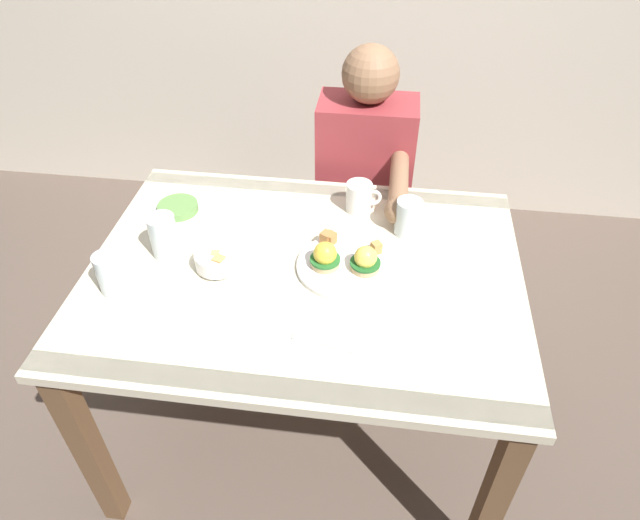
{
  "coord_description": "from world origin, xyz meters",
  "views": [
    {
      "loc": [
        0.2,
        -1.15,
        1.79
      ],
      "look_at": [
        0.05,
        0.0,
        0.78
      ],
      "focal_mm": 31.79,
      "sensor_mm": 36.0,
      "label": 1
    }
  ],
  "objects_px": {
    "diner_person": "(365,182)",
    "side_plate": "(178,210)",
    "eggs_benedict_plate": "(344,261)",
    "coffee_mug": "(360,196)",
    "dining_table": "(305,297)",
    "water_glass_near": "(110,275)",
    "fork": "(319,342)",
    "fruit_bowl": "(217,260)",
    "water_glass_extra": "(408,219)",
    "water_glass_far": "(164,239)"
  },
  "relations": [
    {
      "from": "diner_person",
      "to": "side_plate",
      "type": "bearing_deg",
      "value": -144.65
    },
    {
      "from": "eggs_benedict_plate",
      "to": "coffee_mug",
      "type": "relative_size",
      "value": 2.42
    },
    {
      "from": "dining_table",
      "to": "eggs_benedict_plate",
      "type": "height_order",
      "value": "eggs_benedict_plate"
    },
    {
      "from": "coffee_mug",
      "to": "diner_person",
      "type": "height_order",
      "value": "diner_person"
    },
    {
      "from": "water_glass_near",
      "to": "side_plate",
      "type": "height_order",
      "value": "water_glass_near"
    },
    {
      "from": "eggs_benedict_plate",
      "to": "side_plate",
      "type": "bearing_deg",
      "value": 160.98
    },
    {
      "from": "dining_table",
      "to": "fork",
      "type": "relative_size",
      "value": 7.72
    },
    {
      "from": "side_plate",
      "to": "fruit_bowl",
      "type": "bearing_deg",
      "value": -50.95
    },
    {
      "from": "fork",
      "to": "fruit_bowl",
      "type": "bearing_deg",
      "value": 143.7
    },
    {
      "from": "fork",
      "to": "diner_person",
      "type": "xyz_separation_m",
      "value": [
        0.05,
        0.86,
        -0.09
      ]
    },
    {
      "from": "water_glass_extra",
      "to": "diner_person",
      "type": "bearing_deg",
      "value": 110.66
    },
    {
      "from": "fruit_bowl",
      "to": "side_plate",
      "type": "bearing_deg",
      "value": 129.05
    },
    {
      "from": "coffee_mug",
      "to": "fork",
      "type": "bearing_deg",
      "value": -95.17
    },
    {
      "from": "dining_table",
      "to": "diner_person",
      "type": "bearing_deg",
      "value": 77.81
    },
    {
      "from": "water_glass_far",
      "to": "coffee_mug",
      "type": "bearing_deg",
      "value": 28.74
    },
    {
      "from": "fruit_bowl",
      "to": "diner_person",
      "type": "height_order",
      "value": "diner_person"
    },
    {
      "from": "water_glass_far",
      "to": "side_plate",
      "type": "distance_m",
      "value": 0.2
    },
    {
      "from": "coffee_mug",
      "to": "water_glass_extra",
      "type": "distance_m",
      "value": 0.18
    },
    {
      "from": "coffee_mug",
      "to": "water_glass_near",
      "type": "height_order",
      "value": "water_glass_near"
    },
    {
      "from": "fork",
      "to": "water_glass_extra",
      "type": "xyz_separation_m",
      "value": [
        0.2,
        0.46,
        0.05
      ]
    },
    {
      "from": "water_glass_far",
      "to": "side_plate",
      "type": "height_order",
      "value": "water_glass_far"
    },
    {
      "from": "eggs_benedict_plate",
      "to": "water_glass_far",
      "type": "bearing_deg",
      "value": -179.32
    },
    {
      "from": "fruit_bowl",
      "to": "coffee_mug",
      "type": "distance_m",
      "value": 0.49
    },
    {
      "from": "dining_table",
      "to": "water_glass_extra",
      "type": "height_order",
      "value": "water_glass_extra"
    },
    {
      "from": "fruit_bowl",
      "to": "water_glass_extra",
      "type": "relative_size",
      "value": 1.07
    },
    {
      "from": "fork",
      "to": "water_glass_far",
      "type": "bearing_deg",
      "value": 150.03
    },
    {
      "from": "eggs_benedict_plate",
      "to": "coffee_mug",
      "type": "height_order",
      "value": "coffee_mug"
    },
    {
      "from": "side_plate",
      "to": "diner_person",
      "type": "relative_size",
      "value": 0.18
    },
    {
      "from": "coffee_mug",
      "to": "fork",
      "type": "height_order",
      "value": "coffee_mug"
    },
    {
      "from": "dining_table",
      "to": "side_plate",
      "type": "xyz_separation_m",
      "value": [
        -0.43,
        0.21,
        0.12
      ]
    },
    {
      "from": "dining_table",
      "to": "side_plate",
      "type": "relative_size",
      "value": 6.0
    },
    {
      "from": "eggs_benedict_plate",
      "to": "water_glass_extra",
      "type": "xyz_separation_m",
      "value": [
        0.17,
        0.18,
        0.03
      ]
    },
    {
      "from": "eggs_benedict_plate",
      "to": "water_glass_near",
      "type": "height_order",
      "value": "water_glass_near"
    },
    {
      "from": "dining_table",
      "to": "fork",
      "type": "xyz_separation_m",
      "value": [
        0.08,
        -0.26,
        0.11
      ]
    },
    {
      "from": "coffee_mug",
      "to": "side_plate",
      "type": "distance_m",
      "value": 0.56
    },
    {
      "from": "dining_table",
      "to": "water_glass_near",
      "type": "distance_m",
      "value": 0.53
    },
    {
      "from": "water_glass_near",
      "to": "eggs_benedict_plate",
      "type": "bearing_deg",
      "value": 15.69
    },
    {
      "from": "dining_table",
      "to": "water_glass_far",
      "type": "distance_m",
      "value": 0.43
    },
    {
      "from": "fruit_bowl",
      "to": "eggs_benedict_plate",
      "type": "bearing_deg",
      "value": 7.94
    },
    {
      "from": "dining_table",
      "to": "water_glass_extra",
      "type": "distance_m",
      "value": 0.38
    },
    {
      "from": "fork",
      "to": "side_plate",
      "type": "xyz_separation_m",
      "value": [
        -0.5,
        0.46,
        0.01
      ]
    },
    {
      "from": "fruit_bowl",
      "to": "diner_person",
      "type": "distance_m",
      "value": 0.74
    },
    {
      "from": "eggs_benedict_plate",
      "to": "water_glass_far",
      "type": "xyz_separation_m",
      "value": [
        -0.51,
        -0.01,
        0.03
      ]
    },
    {
      "from": "eggs_benedict_plate",
      "to": "fork",
      "type": "xyz_separation_m",
      "value": [
        -0.03,
        -0.28,
        -0.02
      ]
    },
    {
      "from": "diner_person",
      "to": "eggs_benedict_plate",
      "type": "bearing_deg",
      "value": -91.92
    },
    {
      "from": "water_glass_far",
      "to": "water_glass_extra",
      "type": "relative_size",
      "value": 1.14
    },
    {
      "from": "coffee_mug",
      "to": "water_glass_far",
      "type": "bearing_deg",
      "value": -151.26
    },
    {
      "from": "fork",
      "to": "side_plate",
      "type": "distance_m",
      "value": 0.69
    },
    {
      "from": "dining_table",
      "to": "fruit_bowl",
      "type": "height_order",
      "value": "fruit_bowl"
    },
    {
      "from": "fruit_bowl",
      "to": "water_glass_extra",
      "type": "xyz_separation_m",
      "value": [
        0.52,
        0.23,
        0.02
      ]
    }
  ]
}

